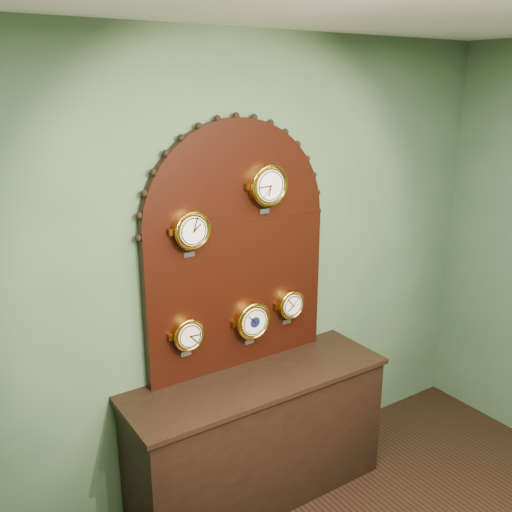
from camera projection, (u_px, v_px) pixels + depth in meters
wall_back at (233, 274)px, 3.42m from camera, size 4.00×0.00×4.00m
shop_counter at (258, 439)px, 3.49m from camera, size 1.60×0.50×0.80m
display_board at (237, 240)px, 3.31m from camera, size 1.26×0.06×1.53m
roman_clock at (191, 230)px, 3.05m from camera, size 0.22×0.08×0.27m
arabic_clock at (268, 185)px, 3.25m from camera, size 0.25×0.08×0.30m
hygrometer at (188, 334)px, 3.20m from camera, size 0.19×0.08×0.25m
barometer at (252, 321)px, 3.43m from camera, size 0.24×0.08×0.29m
tide_clock at (290, 304)px, 3.57m from camera, size 0.19×0.08×0.24m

